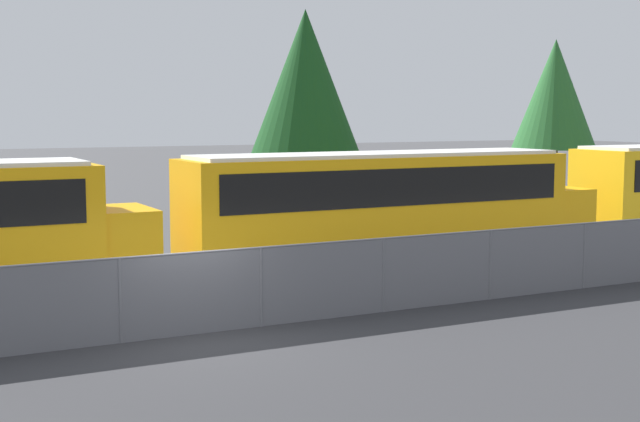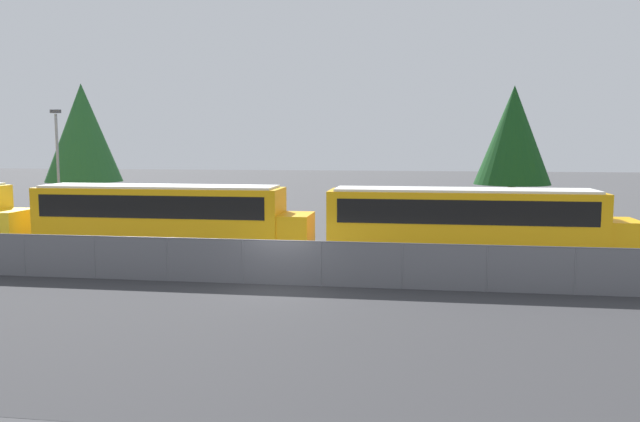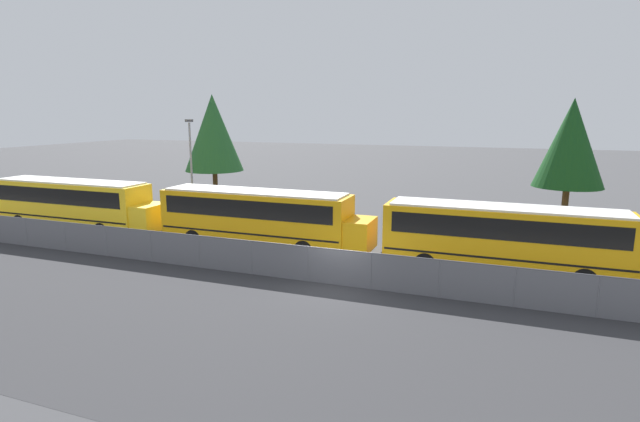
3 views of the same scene
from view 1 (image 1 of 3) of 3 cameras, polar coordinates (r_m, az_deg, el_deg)
The scene contains 5 objects.
ground_plane at distance 18.52m, azimuth -8.09°, elevation -7.83°, with size 200.00×200.00×0.00m, color #424244.
fence at distance 18.32m, azimuth -8.13°, elevation -5.18°, with size 93.17×0.07×1.71m.
school_bus_3 at distance 25.04m, azimuth 4.36°, elevation 0.62°, with size 12.79×2.51×3.41m.
tree_1 at distance 37.60m, azimuth -0.93°, elevation 8.27°, with size 4.59×4.59×8.79m.
tree_2 at distance 44.80m, azimuth 14.79°, elevation 7.20°, with size 4.06×4.06×8.03m.
Camera 1 is at (-5.82, -16.99, 4.50)m, focal length 50.00 mm.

